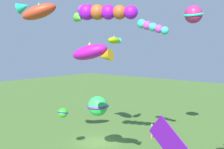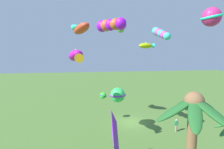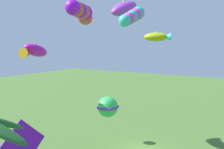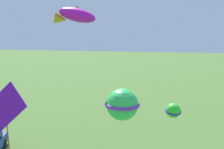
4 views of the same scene
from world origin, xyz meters
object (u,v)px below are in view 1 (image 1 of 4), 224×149
kite_ball_6 (63,113)px  kite_fish_7 (92,52)px  kite_fish_1 (86,13)px  kite_tube_3 (151,27)px  kite_fish_8 (37,11)px  kite_ball_2 (98,106)px  spectator_0 (152,131)px  kite_diamond_0 (168,140)px  kite_tube_4 (106,12)px  kite_ball_5 (193,14)px  kite_fish_9 (115,40)px

kite_ball_6 → kite_fish_7: bearing=65.4°
kite_fish_1 → kite_ball_6: bearing=-25.1°
kite_tube_3 → kite_fish_8: size_ratio=0.89×
kite_ball_2 → kite_ball_6: (1.58, -3.08, -0.82)m
spectator_0 → kite_fish_1: size_ratio=0.41×
kite_diamond_0 → kite_fish_8: (2.92, -10.79, 9.53)m
spectator_0 → kite_diamond_0: size_ratio=0.33×
kite_fish_7 → kite_tube_4: bearing=-152.9°
kite_ball_5 → kite_fish_9: size_ratio=0.94×
kite_ball_6 → kite_ball_5: bearing=137.9°
kite_fish_1 → kite_ball_5: 10.56m
kite_ball_2 → kite_fish_7: 7.93m
kite_fish_1 → kite_tube_4: bearing=64.9°
kite_fish_9 → kite_fish_7: bearing=30.4°
kite_tube_4 → kite_fish_9: bearing=-147.5°
spectator_0 → kite_ball_2: size_ratio=0.72×
kite_diamond_0 → kite_fish_9: 13.10m
kite_ball_2 → kite_fish_8: kite_fish_8 is taller
kite_diamond_0 → spectator_0: bearing=-143.0°
kite_diamond_0 → kite_ball_6: bearing=-89.9°
kite_fish_7 → kite_fish_9: 10.26m
spectator_0 → kite_tube_4: kite_tube_4 is taller
kite_tube_3 → kite_ball_6: size_ratio=2.42×
kite_ball_5 → kite_fish_7: (12.74, -1.70, -3.66)m
kite_fish_8 → kite_ball_5: bearing=146.3°
kite_fish_1 → kite_fish_9: kite_fish_1 is taller
kite_fish_7 → kite_fish_9: bearing=-149.6°
kite_diamond_0 → kite_fish_8: kite_fish_8 is taller
kite_tube_3 → kite_tube_4: bearing=-12.1°
kite_fish_1 → kite_fish_8: bearing=-7.7°
kite_diamond_0 → kite_fish_1: kite_fish_1 is taller
kite_tube_3 → kite_ball_6: kite_tube_3 is taller
kite_tube_4 → kite_fish_8: bearing=-56.3°
kite_ball_5 → kite_tube_4: bearing=-20.6°
kite_tube_3 → kite_fish_7: size_ratio=0.97×
kite_diamond_0 → kite_tube_4: size_ratio=1.06×
kite_ball_2 → kite_tube_3: (-3.99, 3.21, 7.34)m
kite_diamond_0 → kite_ball_2: 8.29m
kite_ball_2 → kite_ball_5: bearing=145.1°
kite_ball_2 → kite_ball_5: kite_ball_5 is taller
kite_fish_1 → kite_fish_7: size_ratio=1.18×
kite_diamond_0 → kite_tube_3: 11.21m
kite_tube_4 → kite_ball_2: bearing=-121.4°
spectator_0 → kite_ball_2: bearing=-11.1°
kite_ball_2 → kite_tube_4: (1.27, 2.09, 8.24)m
spectator_0 → kite_tube_3: kite_tube_3 is taller
kite_fish_8 → kite_tube_3: bearing=145.0°
spectator_0 → kite_fish_1: bearing=-27.7°
kite_ball_6 → spectator_0: bearing=153.0°
kite_fish_1 → kite_ball_6: size_ratio=2.94×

